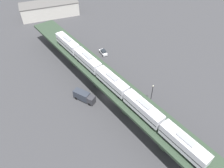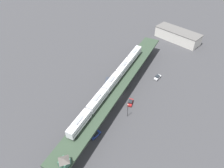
# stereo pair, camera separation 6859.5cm
# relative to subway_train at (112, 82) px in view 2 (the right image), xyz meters

# --- Properties ---
(ground_plane) EXTENTS (400.00, 400.00, 0.00)m
(ground_plane) POSITION_rel_subway_train_xyz_m (0.70, 3.53, -9.75)
(ground_plane) COLOR #38383A
(elevated_viaduct) EXTENTS (26.92, 91.79, 7.21)m
(elevated_viaduct) POSITION_rel_subway_train_xyz_m (0.73, 3.36, -3.54)
(elevated_viaduct) COLOR #2C3D2C
(elevated_viaduct) RESTS_ON ground
(subway_train) EXTENTS (15.42, 61.67, 4.45)m
(subway_train) POSITION_rel_subway_train_xyz_m (0.00, 0.00, 0.00)
(subway_train) COLOR silver
(subway_train) RESTS_ON elevated_viaduct
(signal_hut) EXTENTS (3.81, 3.81, 3.40)m
(signal_hut) POSITION_rel_subway_train_xyz_m (11.67, -37.52, -0.74)
(signal_hut) COLOR #33604C
(signal_hut) RESTS_ON elevated_viaduct
(street_car_red) EXTENTS (3.35, 4.75, 1.89)m
(street_car_red) POSITION_rel_subway_train_xyz_m (8.35, 2.50, -8.81)
(street_car_red) COLOR #AD1E1E
(street_car_red) RESTS_ON ground
(street_car_blue) EXTENTS (1.99, 4.42, 1.89)m
(street_car_blue) POSITION_rel_subway_train_xyz_m (7.86, -19.96, -8.81)
(street_car_blue) COLOR #233D93
(street_car_blue) RESTS_ON ground
(street_car_white) EXTENTS (1.95, 4.40, 1.89)m
(street_car_white) POSITION_rel_subway_train_xyz_m (8.76, 25.80, -8.81)
(street_car_white) COLOR silver
(street_car_white) RESTS_ON ground
(delivery_truck) EXTENTS (5.80, 7.27, 3.20)m
(delivery_truck) POSITION_rel_subway_train_xyz_m (-7.07, 5.50, -7.99)
(delivery_truck) COLOR #333338
(delivery_truck) RESTS_ON ground
(street_lamp) EXTENTS (0.44, 0.44, 6.94)m
(street_lamp) POSITION_rel_subway_train_xyz_m (11.48, -4.24, -5.64)
(street_lamp) COLOR black
(street_lamp) RESTS_ON ground
(warehouse_building) EXTENTS (29.44, 13.03, 6.80)m
(warehouse_building) POSITION_rel_subway_train_xyz_m (-1.29, 68.98, -6.34)
(warehouse_building) COLOR beige
(warehouse_building) RESTS_ON ground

